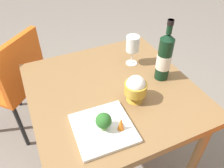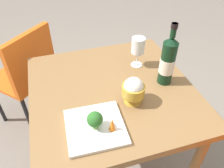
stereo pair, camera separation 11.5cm
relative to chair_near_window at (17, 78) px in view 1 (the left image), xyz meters
name	(u,v)px [view 1 (the left image)]	position (x,y,z in m)	size (l,w,h in m)	color
ground_plane	(112,163)	(-0.47, 0.60, -0.53)	(8.00, 8.00, 0.00)	gray
dining_table	(112,101)	(-0.47, 0.60, 0.12)	(0.84, 0.84, 0.74)	olive
chair_near_window	(17,78)	(0.00, 0.00, 0.00)	(0.57, 0.57, 0.85)	orange
wine_bottle	(164,57)	(-0.76, 0.62, 0.35)	(0.08, 0.08, 0.34)	black
wine_glass	(133,45)	(-0.67, 0.44, 0.34)	(0.08, 0.08, 0.18)	white
rice_bowl	(136,88)	(-0.54, 0.72, 0.29)	(0.11, 0.11, 0.14)	gold
serving_plate	(103,128)	(-0.32, 0.83, 0.22)	(0.26, 0.26, 0.02)	white
broccoli_floret	(104,121)	(-0.32, 0.84, 0.28)	(0.07, 0.07, 0.09)	#729E4C
carrot_garnish_left	(121,124)	(-0.39, 0.87, 0.26)	(0.03, 0.03, 0.07)	orange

